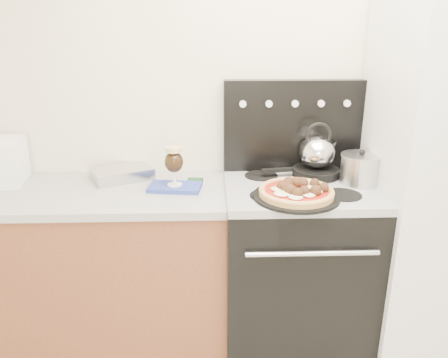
{
  "coord_description": "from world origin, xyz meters",
  "views": [
    {
      "loc": [
        -0.38,
        -0.91,
        1.68
      ],
      "look_at": [
        -0.31,
        1.05,
        1.0
      ],
      "focal_mm": 35.0,
      "sensor_mm": 36.0,
      "label": 1
    }
  ],
  "objects_px": {
    "oven_mitt": "(175,187)",
    "beer_glass": "(174,166)",
    "pizza": "(296,190)",
    "fridge": "(437,180)",
    "skillet": "(316,172)",
    "base_cabinet": "(93,270)",
    "pizza_pan": "(296,196)",
    "stock_pot": "(360,170)",
    "stove_body": "(295,267)",
    "tea_kettle": "(317,150)"
  },
  "relations": [
    {
      "from": "stove_body",
      "to": "pizza",
      "type": "distance_m",
      "value": 0.55
    },
    {
      "from": "pizza_pan",
      "to": "skillet",
      "type": "xyz_separation_m",
      "value": [
        0.17,
        0.31,
        0.02
      ]
    },
    {
      "from": "stove_body",
      "to": "pizza_pan",
      "type": "height_order",
      "value": "pizza_pan"
    },
    {
      "from": "stove_body",
      "to": "tea_kettle",
      "type": "height_order",
      "value": "tea_kettle"
    },
    {
      "from": "pizza",
      "to": "stock_pot",
      "type": "xyz_separation_m",
      "value": [
        0.36,
        0.19,
        0.03
      ]
    },
    {
      "from": "beer_glass",
      "to": "skillet",
      "type": "relative_size",
      "value": 0.82
    },
    {
      "from": "pizza",
      "to": "tea_kettle",
      "type": "xyz_separation_m",
      "value": [
        0.17,
        0.31,
        0.11
      ]
    },
    {
      "from": "stove_body",
      "to": "stock_pot",
      "type": "distance_m",
      "value": 0.64
    },
    {
      "from": "stove_body",
      "to": "beer_glass",
      "type": "relative_size",
      "value": 4.29
    },
    {
      "from": "fridge",
      "to": "stock_pot",
      "type": "relative_size",
      "value": 9.51
    },
    {
      "from": "stove_body",
      "to": "beer_glass",
      "type": "xyz_separation_m",
      "value": [
        -0.64,
        0.01,
        0.58
      ]
    },
    {
      "from": "beer_glass",
      "to": "pizza_pan",
      "type": "distance_m",
      "value": 0.62
    },
    {
      "from": "fridge",
      "to": "skillet",
      "type": "bearing_deg",
      "value": 164.51
    },
    {
      "from": "fridge",
      "to": "stove_body",
      "type": "bearing_deg",
      "value": 177.95
    },
    {
      "from": "skillet",
      "to": "stock_pot",
      "type": "relative_size",
      "value": 1.26
    },
    {
      "from": "base_cabinet",
      "to": "stock_pot",
      "type": "height_order",
      "value": "stock_pot"
    },
    {
      "from": "stove_body",
      "to": "stock_pot",
      "type": "bearing_deg",
      "value": 2.72
    },
    {
      "from": "pizza_pan",
      "to": "tea_kettle",
      "type": "relative_size",
      "value": 1.95
    },
    {
      "from": "pizza_pan",
      "to": "stock_pot",
      "type": "xyz_separation_m",
      "value": [
        0.36,
        0.19,
        0.07
      ]
    },
    {
      "from": "pizza",
      "to": "stock_pot",
      "type": "height_order",
      "value": "stock_pot"
    },
    {
      "from": "oven_mitt",
      "to": "tea_kettle",
      "type": "bearing_deg",
      "value": 9.31
    },
    {
      "from": "oven_mitt",
      "to": "pizza",
      "type": "xyz_separation_m",
      "value": [
        0.59,
        -0.19,
        0.05
      ]
    },
    {
      "from": "base_cabinet",
      "to": "oven_mitt",
      "type": "bearing_deg",
      "value": -1.38
    },
    {
      "from": "pizza",
      "to": "fridge",
      "type": "bearing_deg",
      "value": 11.28
    },
    {
      "from": "base_cabinet",
      "to": "beer_glass",
      "type": "relative_size",
      "value": 7.07
    },
    {
      "from": "fridge",
      "to": "pizza",
      "type": "bearing_deg",
      "value": -168.72
    },
    {
      "from": "fridge",
      "to": "pizza_pan",
      "type": "distance_m",
      "value": 0.77
    },
    {
      "from": "pizza_pan",
      "to": "skillet",
      "type": "relative_size",
      "value": 1.63
    },
    {
      "from": "base_cabinet",
      "to": "oven_mitt",
      "type": "relative_size",
      "value": 5.49
    },
    {
      "from": "fridge",
      "to": "oven_mitt",
      "type": "bearing_deg",
      "value": 178.34
    },
    {
      "from": "stove_body",
      "to": "skillet",
      "type": "relative_size",
      "value": 3.51
    },
    {
      "from": "pizza_pan",
      "to": "stove_body",
      "type": "bearing_deg",
      "value": 73.59
    },
    {
      "from": "skillet",
      "to": "stock_pot",
      "type": "bearing_deg",
      "value": -31.72
    },
    {
      "from": "pizza",
      "to": "skillet",
      "type": "height_order",
      "value": "pizza"
    },
    {
      "from": "fridge",
      "to": "base_cabinet",
      "type": "bearing_deg",
      "value": 178.41
    },
    {
      "from": "oven_mitt",
      "to": "beer_glass",
      "type": "height_order",
      "value": "beer_glass"
    },
    {
      "from": "beer_glass",
      "to": "stock_pot",
      "type": "bearing_deg",
      "value": 0.06
    },
    {
      "from": "beer_glass",
      "to": "pizza",
      "type": "xyz_separation_m",
      "value": [
        0.59,
        -0.19,
        -0.07
      ]
    },
    {
      "from": "base_cabinet",
      "to": "stove_body",
      "type": "bearing_deg",
      "value": -1.3
    },
    {
      "from": "fridge",
      "to": "pizza",
      "type": "height_order",
      "value": "fridge"
    },
    {
      "from": "stove_body",
      "to": "pizza",
      "type": "height_order",
      "value": "pizza"
    },
    {
      "from": "fridge",
      "to": "pizza",
      "type": "relative_size",
      "value": 5.4
    },
    {
      "from": "beer_glass",
      "to": "skillet",
      "type": "distance_m",
      "value": 0.77
    },
    {
      "from": "fridge",
      "to": "pizza_pan",
      "type": "xyz_separation_m",
      "value": [
        -0.75,
        -0.15,
        -0.02
      ]
    },
    {
      "from": "fridge",
      "to": "stock_pot",
      "type": "distance_m",
      "value": 0.39
    },
    {
      "from": "base_cabinet",
      "to": "skillet",
      "type": "height_order",
      "value": "skillet"
    },
    {
      "from": "fridge",
      "to": "stock_pot",
      "type": "bearing_deg",
      "value": 174.13
    },
    {
      "from": "fridge",
      "to": "beer_glass",
      "type": "height_order",
      "value": "fridge"
    },
    {
      "from": "pizza",
      "to": "base_cabinet",
      "type": "bearing_deg",
      "value": 169.26
    },
    {
      "from": "tea_kettle",
      "to": "beer_glass",
      "type": "bearing_deg",
      "value": -156.3
    }
  ]
}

